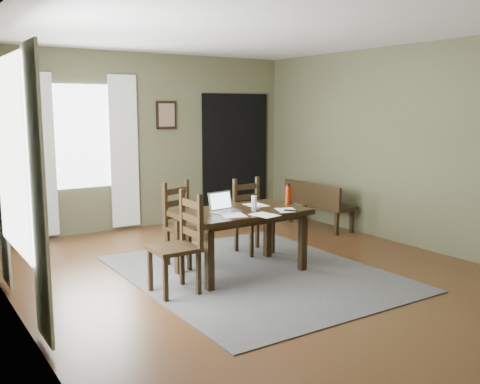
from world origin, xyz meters
TOP-DOWN VIEW (x-y plane):
  - ground at (0.00, 0.00)m, footprint 5.00×6.00m
  - room_shell at (0.00, 0.00)m, footprint 5.02×6.02m
  - rug at (0.00, 0.00)m, footprint 2.60×3.20m
  - dining_table at (-0.10, 0.11)m, footprint 1.45×0.88m
  - chair_end at (-1.00, -0.10)m, footprint 0.45×0.45m
  - chair_back_left at (-0.48, 0.77)m, footprint 0.55×0.55m
  - chair_back_right at (0.50, 0.77)m, footprint 0.43×0.43m
  - bench at (2.16, 1.40)m, footprint 0.41×1.27m
  - laptop at (-0.32, 0.14)m, footprint 0.35×0.29m
  - computer_mouse at (-0.01, -0.03)m, footprint 0.06×0.10m
  - tv_remote at (0.31, -0.26)m, footprint 0.13×0.15m
  - drinking_glass at (0.10, 0.15)m, footprint 0.08×0.08m
  - water_bottle at (0.57, 0.12)m, footprint 0.08×0.08m
  - paper_a at (-0.34, -0.07)m, footprint 0.32×0.37m
  - paper_b at (0.31, -0.18)m, footprint 0.29×0.33m
  - paper_c at (0.20, 0.26)m, footprint 0.22×0.28m
  - paper_e at (-0.06, -0.27)m, footprint 0.26×0.32m
  - window_left at (-2.47, 0.20)m, footprint 0.01×1.30m
  - window_back at (-1.00, 2.97)m, footprint 1.00×0.01m
  - curtain_left_near at (-2.44, -0.62)m, footprint 0.03×0.48m
  - curtain_left_far at (-2.44, 1.02)m, footprint 0.03×0.48m
  - curtain_back_left at (-1.62, 2.94)m, footprint 0.44×0.03m
  - curtain_back_right at (-0.38, 2.94)m, footprint 0.44×0.03m
  - framed_picture at (0.35, 2.97)m, footprint 0.34×0.03m
  - doorway_back at (1.65, 2.97)m, footprint 1.30×0.03m

SIDE VIEW (x-z plane):
  - ground at x=0.00m, z-range -0.01..0.00m
  - rug at x=0.00m, z-range 0.00..0.01m
  - bench at x=2.16m, z-range 0.07..0.78m
  - chair_back_right at x=0.50m, z-range -0.01..0.94m
  - chair_back_left at x=-0.48m, z-range -0.01..0.98m
  - chair_end at x=-1.00m, z-range -0.01..1.01m
  - dining_table at x=-0.10m, z-range 0.28..1.00m
  - paper_b at x=0.31m, z-range 0.73..0.73m
  - paper_c at x=0.20m, z-range 0.73..0.73m
  - paper_e at x=-0.06m, z-range 0.73..0.73m
  - paper_a at x=-0.34m, z-range 0.73..0.73m
  - tv_remote at x=0.31m, z-range 0.73..0.75m
  - computer_mouse at x=-0.01m, z-range 0.73..0.76m
  - laptop at x=-0.32m, z-range 0.68..0.89m
  - drinking_glass at x=0.10m, z-range 0.73..0.87m
  - water_bottle at x=0.57m, z-range 0.72..0.97m
  - doorway_back at x=1.65m, z-range 0.00..2.10m
  - curtain_left_near at x=-2.44m, z-range 0.05..2.35m
  - curtain_left_far at x=-2.44m, z-range 0.05..2.35m
  - curtain_back_left at x=-1.62m, z-range 0.05..2.35m
  - curtain_back_right at x=-0.38m, z-range 0.05..2.35m
  - window_left at x=-2.47m, z-range 0.60..2.30m
  - window_back at x=-1.00m, z-range 0.70..2.20m
  - framed_picture at x=0.35m, z-range 1.53..1.97m
  - room_shell at x=0.00m, z-range 0.45..3.16m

